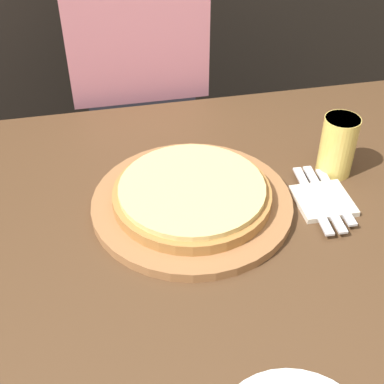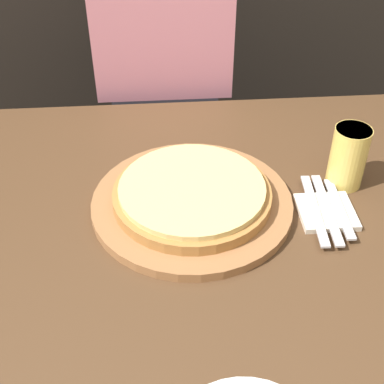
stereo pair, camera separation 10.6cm
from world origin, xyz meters
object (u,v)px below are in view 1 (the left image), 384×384
at_px(pizza_on_board, 192,198).
at_px(spoon, 335,196).
at_px(dinner_knife, 324,198).
at_px(fork, 312,199).
at_px(diner_person, 140,107).
at_px(beer_glass, 338,144).

xyz_separation_m(pizza_on_board, spoon, (0.29, -0.04, -0.01)).
xyz_separation_m(pizza_on_board, dinner_knife, (0.27, -0.04, -0.01)).
xyz_separation_m(fork, spoon, (0.05, 0.00, 0.00)).
xyz_separation_m(fork, dinner_knife, (0.02, 0.00, 0.00)).
distance_m(spoon, diner_person, 0.71).
distance_m(dinner_knife, diner_person, 0.70).
relative_size(dinner_knife, diner_person, 0.16).
xyz_separation_m(pizza_on_board, fork, (0.24, -0.04, -0.01)).
bearing_deg(spoon, fork, 180.00).
height_order(beer_glass, fork, beer_glass).
bearing_deg(diner_person, spoon, -62.17).
xyz_separation_m(spoon, diner_person, (-0.33, 0.62, -0.11)).
xyz_separation_m(fork, diner_person, (-0.28, 0.62, -0.11)).
distance_m(pizza_on_board, fork, 0.24).
bearing_deg(spoon, beer_glass, 68.57).
distance_m(fork, dinner_knife, 0.02).
height_order(beer_glass, spoon, beer_glass).
relative_size(beer_glass, fork, 0.63).
distance_m(pizza_on_board, spoon, 0.29).
xyz_separation_m(beer_glass, fork, (-0.09, -0.10, -0.06)).
relative_size(pizza_on_board, beer_glass, 3.00).
bearing_deg(beer_glass, dinner_knife, -122.94).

